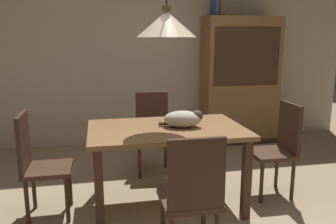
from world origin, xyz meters
TOP-DOWN VIEW (x-y plane):
  - back_wall at (0.00, 2.65)m, footprint 6.40×0.10m
  - dining_table at (-0.09, 0.50)m, footprint 1.40×0.90m
  - chair_far_back at (-0.08, 1.38)m, footprint 0.44×0.44m
  - chair_near_front at (-0.09, -0.37)m, footprint 0.40×0.40m
  - chair_left_side at (-1.22, 0.50)m, footprint 0.40×0.40m
  - chair_right_side at (1.04, 0.50)m, footprint 0.41×0.41m
  - cat_sleeping at (0.07, 0.49)m, footprint 0.40×0.29m
  - pendant_lamp at (-0.09, 0.50)m, footprint 0.52×0.52m
  - hutch_bookcase at (1.39, 2.32)m, footprint 1.12×0.45m
  - book_blue_wide at (0.96, 2.32)m, footprint 0.06×0.24m
  - book_brown_thick at (1.04, 2.32)m, footprint 0.06×0.24m

SIDE VIEW (x-z plane):
  - chair_far_back at x=-0.08m, z-range 0.05..0.98m
  - chair_near_front at x=-0.09m, z-range 0.05..0.98m
  - chair_left_side at x=-1.22m, z-range 0.05..0.98m
  - chair_right_side at x=1.04m, z-range 0.05..0.98m
  - dining_table at x=-0.09m, z-range 0.27..1.02m
  - cat_sleeping at x=0.07m, z-range 0.75..0.90m
  - hutch_bookcase at x=1.39m, z-range -0.04..1.81m
  - back_wall at x=0.00m, z-range 0.00..2.90m
  - pendant_lamp at x=-0.09m, z-range 1.01..2.31m
  - book_brown_thick at x=1.04m, z-range 1.85..2.07m
  - book_blue_wide at x=0.96m, z-range 1.85..2.09m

